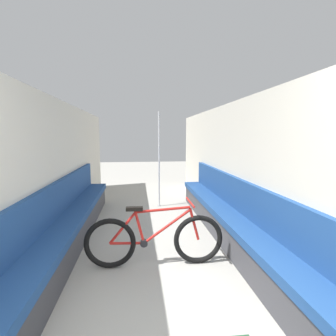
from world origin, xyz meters
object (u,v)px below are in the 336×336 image
object	(u,v)px
bench_seat_row_left	(68,226)
bicycle	(155,240)
grab_pole_near	(159,161)
bench_seat_row_right	(229,220)

from	to	relation	value
bench_seat_row_left	bicycle	world-z (taller)	bench_seat_row_left
bicycle	grab_pole_near	size ratio (longest dim) A/B	0.80
bench_seat_row_right	grab_pole_near	bearing A→B (deg)	113.33
bench_seat_row_left	grab_pole_near	size ratio (longest dim) A/B	2.37
bicycle	grab_pole_near	bearing A→B (deg)	92.46
bench_seat_row_left	bench_seat_row_right	size ratio (longest dim) A/B	1.00
bench_seat_row_right	bicycle	bearing A→B (deg)	-151.36
bench_seat_row_left	bicycle	xyz separation A→B (m)	(1.18, -0.64, 0.01)
bench_seat_row_left	grab_pole_near	xyz separation A→B (m)	(1.45, 2.07, 0.71)
grab_pole_near	bench_seat_row_left	bearing A→B (deg)	-125.09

